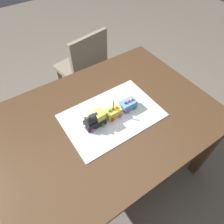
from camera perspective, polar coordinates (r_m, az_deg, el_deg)
name	(u,v)px	position (r m, az deg, el deg)	size (l,w,h in m)	color
ground_plane	(107,168)	(1.90, -1.31, -15.57)	(8.00, 8.00, 0.00)	#6B6054
dining_table	(106,127)	(1.35, -1.78, -4.34)	(1.40, 1.00, 0.74)	#4C331E
chair	(84,68)	(2.08, -7.92, 12.29)	(0.46, 0.46, 0.86)	gray
cake_board	(112,115)	(1.27, 0.00, -0.93)	(0.60, 0.40, 0.00)	silver
cake_locomotive	(95,120)	(1.19, -4.87, -2.23)	(0.14, 0.08, 0.12)	#232328
cake_car_flatbed_lemon	(113,112)	(1.25, 0.27, -0.11)	(0.10, 0.08, 0.07)	#F4E04C
cake_car_gondola_sky_blue	(128,104)	(1.29, 4.60, 2.14)	(0.10, 0.08, 0.07)	#669EEA
birthday_candle	(114,104)	(1.19, 0.45, 2.25)	(0.01, 0.01, 0.06)	#66D872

